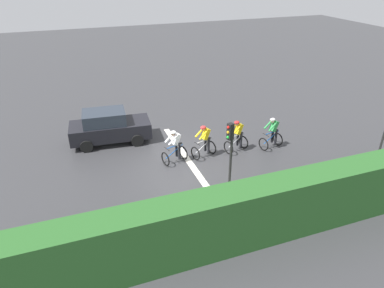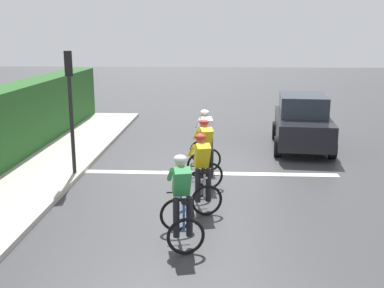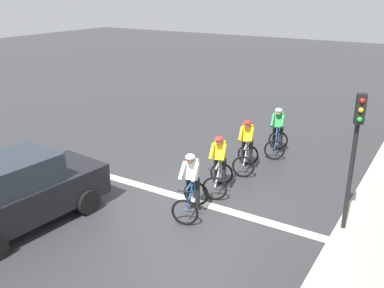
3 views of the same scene
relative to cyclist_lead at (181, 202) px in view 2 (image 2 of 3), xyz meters
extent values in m
plane|color=#333335|center=(-0.46, -4.81, -0.80)|extent=(80.00, 80.00, 0.00)
cube|color=#ADA89E|center=(4.41, -2.81, -0.74)|extent=(2.80, 21.29, 0.12)
cube|color=silver|center=(-0.46, -4.45, -0.79)|extent=(7.00, 0.30, 0.01)
torus|color=black|center=(0.13, -0.53, -0.46)|extent=(0.68, 0.22, 0.68)
torus|color=black|center=(-0.11, 0.46, -0.46)|extent=(0.68, 0.22, 0.68)
cylinder|color=#1E59B2|center=(0.01, -0.04, -0.21)|extent=(0.27, 0.97, 0.51)
cylinder|color=#1E59B2|center=(-0.06, 0.26, -0.18)|extent=(0.04, 0.04, 0.55)
cylinder|color=#1E59B2|center=(0.02, -0.09, 0.07)|extent=(0.21, 0.70, 0.04)
cube|color=black|center=(-0.06, 0.26, 0.11)|extent=(0.15, 0.24, 0.04)
cylinder|color=black|center=(0.11, -0.43, 0.04)|extent=(0.42, 0.13, 0.03)
cube|color=green|center=(-0.01, 0.06, 0.41)|extent=(0.39, 0.47, 0.57)
sphere|color=beige|center=(0.02, -0.09, 0.72)|extent=(0.20, 0.20, 0.20)
ellipsoid|color=silver|center=(0.02, -0.09, 0.79)|extent=(0.30, 0.33, 0.14)
cylinder|color=black|center=(0.08, 0.19, -0.23)|extent=(0.12, 0.12, 0.74)
cylinder|color=black|center=(-0.16, 0.13, -0.23)|extent=(0.12, 0.12, 0.74)
cylinder|color=green|center=(0.21, -0.18, 0.47)|extent=(0.20, 0.49, 0.37)
cylinder|color=green|center=(-0.10, -0.25, 0.47)|extent=(0.20, 0.49, 0.37)
torus|color=black|center=(-0.15, -2.36, -0.46)|extent=(0.67, 0.25, 0.68)
torus|color=black|center=(-0.43, -1.38, -0.46)|extent=(0.67, 0.25, 0.68)
cylinder|color=silver|center=(-0.29, -1.87, -0.21)|extent=(0.32, 0.96, 0.51)
cylinder|color=silver|center=(-0.38, -1.57, -0.18)|extent=(0.04, 0.04, 0.55)
cylinder|color=silver|center=(-0.28, -1.92, 0.07)|extent=(0.24, 0.70, 0.04)
cube|color=black|center=(-0.38, -1.57, 0.11)|extent=(0.16, 0.24, 0.04)
cylinder|color=black|center=(-0.18, -2.26, 0.04)|extent=(0.41, 0.15, 0.03)
cube|color=yellow|center=(-0.32, -1.77, 0.41)|extent=(0.40, 0.48, 0.57)
sphere|color=#9E7051|center=(-0.28, -1.92, 0.72)|extent=(0.20, 0.20, 0.20)
ellipsoid|color=red|center=(-0.28, -1.92, 0.79)|extent=(0.31, 0.34, 0.14)
cylinder|color=black|center=(-0.23, -1.64, -0.23)|extent=(0.12, 0.12, 0.74)
cylinder|color=black|center=(-0.46, -1.70, -0.23)|extent=(0.12, 0.12, 0.74)
cylinder|color=yellow|center=(-0.08, -2.00, 0.47)|extent=(0.22, 0.48, 0.37)
cylinder|color=yellow|center=(-0.39, -2.09, 0.47)|extent=(0.22, 0.48, 0.37)
torus|color=black|center=(-0.16, -4.10, -0.46)|extent=(0.67, 0.26, 0.68)
torus|color=black|center=(-0.47, -3.13, -0.46)|extent=(0.67, 0.26, 0.68)
cylinder|color=silver|center=(-0.32, -3.61, -0.21)|extent=(0.34, 0.96, 0.51)
cylinder|color=silver|center=(-0.41, -3.32, -0.18)|extent=(0.04, 0.04, 0.55)
cylinder|color=silver|center=(-0.30, -3.66, 0.07)|extent=(0.25, 0.69, 0.04)
cube|color=black|center=(-0.41, -3.32, 0.11)|extent=(0.16, 0.24, 0.04)
cylinder|color=black|center=(-0.20, -4.00, 0.04)|extent=(0.41, 0.16, 0.03)
cube|color=yellow|center=(-0.35, -3.51, 0.41)|extent=(0.41, 0.48, 0.57)
sphere|color=#9E7051|center=(-0.30, -3.66, 0.72)|extent=(0.20, 0.20, 0.20)
ellipsoid|color=red|center=(-0.30, -3.66, 0.79)|extent=(0.31, 0.34, 0.14)
cylinder|color=black|center=(-0.26, -3.38, -0.23)|extent=(0.12, 0.12, 0.74)
cylinder|color=black|center=(-0.49, -3.45, -0.23)|extent=(0.12, 0.12, 0.74)
cylinder|color=yellow|center=(-0.11, -3.74, 0.47)|extent=(0.23, 0.48, 0.37)
cylinder|color=yellow|center=(-0.41, -3.83, 0.47)|extent=(0.23, 0.48, 0.37)
torus|color=black|center=(-0.15, -5.60, -0.46)|extent=(0.67, 0.24, 0.68)
torus|color=black|center=(-0.43, -4.62, -0.46)|extent=(0.67, 0.24, 0.68)
cylinder|color=#1E59B2|center=(-0.29, -5.11, -0.21)|extent=(0.31, 0.96, 0.51)
cylinder|color=#1E59B2|center=(-0.37, -4.82, -0.18)|extent=(0.04, 0.04, 0.55)
cylinder|color=#1E59B2|center=(-0.27, -5.16, 0.07)|extent=(0.24, 0.70, 0.04)
cube|color=black|center=(-0.37, -4.82, 0.11)|extent=(0.16, 0.24, 0.04)
cylinder|color=black|center=(-0.18, -5.51, 0.04)|extent=(0.41, 0.15, 0.03)
cube|color=white|center=(-0.32, -5.01, 0.41)|extent=(0.40, 0.48, 0.57)
sphere|color=#9E7051|center=(-0.27, -5.16, 0.72)|extent=(0.20, 0.20, 0.20)
ellipsoid|color=silver|center=(-0.27, -5.16, 0.79)|extent=(0.31, 0.33, 0.14)
cylinder|color=black|center=(-0.23, -4.88, -0.23)|extent=(0.12, 0.12, 0.74)
cylinder|color=black|center=(-0.46, -4.95, -0.23)|extent=(0.12, 0.12, 0.74)
cylinder|color=white|center=(-0.08, -5.25, 0.47)|extent=(0.22, 0.48, 0.37)
cylinder|color=white|center=(-0.39, -5.33, 0.47)|extent=(0.22, 0.48, 0.37)
cube|color=black|center=(-3.48, -7.61, -0.10)|extent=(2.06, 4.23, 0.80)
cube|color=#262D38|center=(-3.50, -7.86, 0.63)|extent=(1.68, 2.26, 0.66)
cylinder|color=black|center=(-4.20, -6.27, -0.48)|extent=(0.28, 0.66, 0.64)
cylinder|color=black|center=(-2.54, -6.42, -0.48)|extent=(0.28, 0.66, 0.64)
cylinder|color=black|center=(-4.42, -8.80, -0.48)|extent=(0.28, 0.66, 0.64)
cylinder|color=black|center=(-2.76, -8.95, -0.48)|extent=(0.28, 0.66, 0.64)
cube|color=#EAEACC|center=(-3.81, -5.57, 0.00)|extent=(0.29, 0.10, 0.16)
cube|color=#EAEACC|center=(-2.79, -5.66, 0.00)|extent=(0.29, 0.10, 0.16)
cylinder|color=black|center=(3.18, -3.92, 0.55)|extent=(0.10, 0.10, 2.70)
cube|color=black|center=(3.21, -4.02, 2.22)|extent=(0.25, 0.25, 0.64)
sphere|color=red|center=(3.24, -4.12, 2.42)|extent=(0.11, 0.11, 0.11)
sphere|color=orange|center=(3.24, -4.12, 2.22)|extent=(0.11, 0.11, 0.11)
sphere|color=green|center=(3.24, -4.12, 2.02)|extent=(0.11, 0.11, 0.11)
camera|label=1|loc=(13.47, -9.27, 7.74)|focal=32.57mm
camera|label=2|loc=(-0.63, 8.09, 3.01)|focal=44.32mm
camera|label=3|loc=(4.72, -13.14, 4.58)|focal=39.69mm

